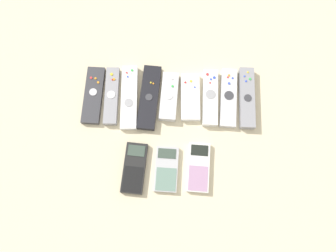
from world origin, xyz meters
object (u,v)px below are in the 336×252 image
Objects in this scene: remote_6 at (210,97)px; calculator_0 at (134,168)px; remote_7 at (228,98)px; remote_2 at (129,97)px; remote_0 at (93,95)px; remote_1 at (112,96)px; remote_8 at (247,98)px; remote_4 at (170,97)px; remote_3 at (149,97)px; calculator_1 at (166,169)px; calculator_2 at (198,167)px; remote_5 at (190,97)px.

calculator_0 is (-0.23, -0.23, -0.00)m from remote_6.
remote_2 is at bearing -175.72° from remote_7.
remote_1 reaches higher than remote_0.
remote_7 is (0.32, 0.01, 0.00)m from remote_2.
calculator_0 is at bearing -133.73° from remote_6.
remote_6 is (0.31, 0.01, 0.00)m from remote_1.
remote_8 is 0.42m from calculator_0.
remote_4 is at bearing -178.48° from remote_8.
remote_3 is (0.06, 0.00, 0.00)m from remote_2.
calculator_2 reaches higher than calculator_1.
remote_1 reaches higher than calculator_2.
remote_2 is at bearing -174.48° from remote_3.
remote_2 is 0.31m from calculator_2.
remote_7 is (0.19, 0.00, -0.00)m from remote_4.
remote_4 is 0.13m from remote_6.
remote_3 and remote_5 have the same top height.
calculator_0 is at bearing -138.09° from remote_7.
remote_7 is at bearing 5.63° from remote_3.
remote_5 reaches higher than calculator_0.
calculator_2 is at bearing -84.48° from remote_5.
remote_8 is (0.43, 0.01, 0.00)m from remote_1.
calculator_2 is (0.10, 0.01, 0.00)m from calculator_1.
remote_5 is at bearing 99.68° from calculator_2.
remote_8 is (0.25, 0.00, -0.00)m from remote_4.
remote_2 is (0.12, -0.00, 0.00)m from remote_0.
remote_6 reaches higher than remote_3.
remote_6 is 1.24× the size of calculator_2.
remote_2 is 0.99× the size of remote_3.
remote_6 reaches higher than calculator_0.
remote_3 is 1.37× the size of remote_5.
remote_5 is at bearing 1.89° from remote_0.
remote_6 is (0.13, 0.00, -0.00)m from remote_4.
remote_7 reaches higher than calculator_0.
remote_3 and remote_7 have the same top height.
remote_5 is at bearing -176.37° from remote_7.
calculator_0 is (0.15, -0.23, -0.00)m from remote_0.
remote_1 is 1.38× the size of calculator_1.
remote_7 is at bearing 2.79° from remote_6.
calculator_2 is at bearing -98.24° from remote_6.
remote_7 is (0.06, 0.00, -0.00)m from remote_6.
remote_6 is at bearing 3.59° from remote_4.
remote_0 is at bearing -178.77° from remote_8.
calculator_2 is (0.19, 0.01, 0.00)m from calculator_0.
remote_7 reaches higher than remote_0.
remote_7 is 1.30× the size of calculator_2.
remote_3 is at bearing -0.60° from remote_2.
remote_4 is at bearing 71.06° from calculator_0.
remote_6 reaches higher than remote_1.
remote_8 is (0.37, 0.01, 0.00)m from remote_2.
calculator_2 is (-0.03, -0.22, -0.00)m from remote_6.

